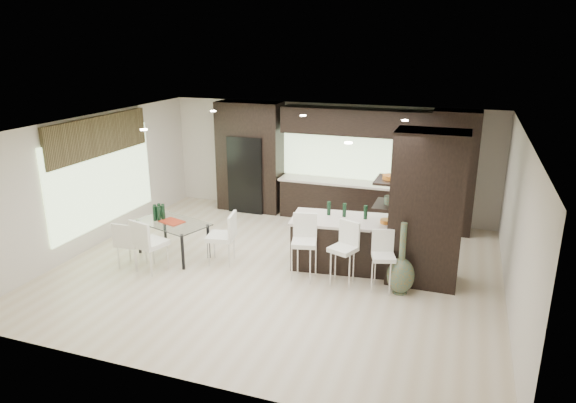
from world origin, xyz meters
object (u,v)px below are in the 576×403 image
at_px(stool_left, 304,254).
at_px(chair_near, 151,247).
at_px(stool_right, 383,268).
at_px(dining_table, 173,239).
at_px(kitchen_island, 352,243).
at_px(chair_end, 221,240).
at_px(chair_far, 131,246).
at_px(bench, 335,248).
at_px(floor_vase, 402,258).
at_px(stool_mid, 342,260).

xyz_separation_m(stool_left, chair_near, (-2.77, -0.60, -0.01)).
relative_size(stool_right, dining_table, 0.58).
bearing_deg(kitchen_island, dining_table, -176.27).
relative_size(kitchen_island, chair_end, 2.45).
height_order(kitchen_island, chair_far, kitchen_island).
bearing_deg(chair_near, stool_right, 24.03).
bearing_deg(stool_left, chair_end, 161.98).
relative_size(stool_right, bench, 0.69).
height_order(stool_left, chair_near, stool_left).
xyz_separation_m(kitchen_island, dining_table, (-3.47, -0.65, -0.12)).
height_order(kitchen_island, stool_left, stool_left).
height_order(bench, dining_table, dining_table).
relative_size(floor_vase, chair_end, 1.36).
bearing_deg(chair_far, stool_right, 5.38).
bearing_deg(kitchen_island, stool_left, -138.05).
relative_size(stool_right, floor_vase, 0.67).
bearing_deg(chair_far, dining_table, 55.68).
bearing_deg(chair_far, stool_left, 8.08).
bearing_deg(bench, chair_far, -137.51).
height_order(stool_mid, chair_end, chair_end).
xyz_separation_m(stool_left, dining_table, (-2.77, 0.15, -0.13)).
distance_m(stool_mid, chair_end, 2.41).
xyz_separation_m(kitchen_island, floor_vase, (1.00, -0.76, 0.16)).
xyz_separation_m(floor_vase, chair_end, (-3.41, 0.11, -0.17)).
xyz_separation_m(stool_right, chair_near, (-4.17, -0.62, 0.05)).
height_order(bench, chair_far, chair_far).
bearing_deg(chair_far, chair_end, 23.42).
relative_size(kitchen_island, bench, 1.86).
relative_size(bench, chair_far, 1.45).
bearing_deg(stool_left, chair_far, 177.01).
distance_m(stool_right, bench, 1.47).
bearing_deg(stool_right, bench, 120.38).
xyz_separation_m(floor_vase, chair_near, (-4.47, -0.64, -0.16)).
bearing_deg(dining_table, stool_mid, 15.58).
relative_size(kitchen_island, stool_mid, 2.48).
bearing_deg(chair_near, bench, 43.01).
bearing_deg(chair_far, floor_vase, 5.11).
bearing_deg(stool_mid, kitchen_island, 111.48).
bearing_deg(dining_table, chair_near, -72.11).
xyz_separation_m(bench, floor_vase, (1.38, -0.97, 0.39)).
relative_size(bench, chair_near, 1.30).
bearing_deg(bench, dining_table, -145.96).
xyz_separation_m(stool_mid, chair_near, (-3.47, -0.61, 0.01)).
bearing_deg(bench, stool_right, -23.98).
height_order(dining_table, chair_end, chair_end).
bearing_deg(chair_end, bench, -78.34).
distance_m(bench, floor_vase, 1.73).
relative_size(kitchen_island, stool_right, 2.68).
relative_size(stool_left, dining_table, 0.66).
distance_m(kitchen_island, floor_vase, 1.27).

